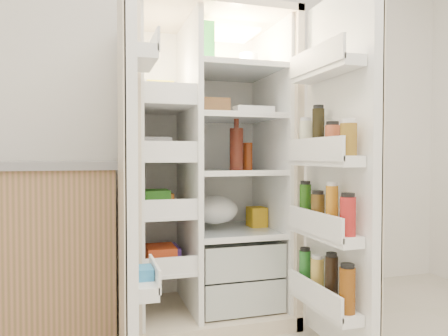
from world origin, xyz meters
name	(u,v)px	position (x,y,z in m)	size (l,w,h in m)	color
wall_back	(194,101)	(0.00, 2.00, 1.35)	(4.00, 0.02, 2.70)	white
refrigerator	(207,194)	(0.00, 1.65, 0.74)	(0.92, 0.70, 1.80)	beige
freezer_door	(128,175)	(-0.51, 1.05, 0.89)	(0.15, 0.40, 1.72)	white
fridge_door	(337,178)	(0.47, 0.96, 0.87)	(0.17, 0.58, 1.72)	white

